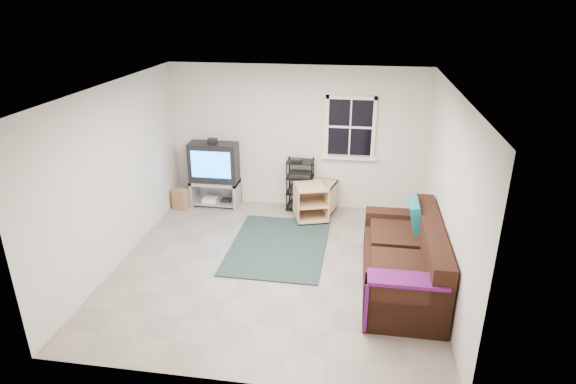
% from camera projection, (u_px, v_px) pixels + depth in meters
% --- Properties ---
extents(room, '(4.60, 4.62, 4.60)m').
position_uv_depth(room, '(350.00, 131.00, 8.44)').
color(room, gray).
rests_on(room, ground).
extents(tv_unit, '(0.89, 0.44, 1.30)m').
position_uv_depth(tv_unit, '(214.00, 169.00, 8.88)').
color(tv_unit, '#9A9AA1').
rests_on(tv_unit, ground).
extents(av_rack, '(0.49, 0.35, 0.97)m').
position_uv_depth(av_rack, '(300.00, 188.00, 8.81)').
color(av_rack, black).
rests_on(av_rack, ground).
extents(side_table_left, '(0.68, 0.68, 0.65)m').
position_uv_depth(side_table_left, '(310.00, 201.00, 8.44)').
color(side_table_left, tan).
rests_on(side_table_left, ground).
extents(side_table_right, '(0.62, 0.62, 0.59)m').
position_uv_depth(side_table_right, '(321.00, 195.00, 8.74)').
color(side_table_right, tan).
rests_on(side_table_right, ground).
extents(sofa, '(0.99, 2.23, 1.02)m').
position_uv_depth(sofa, '(405.00, 263.00, 6.46)').
color(sofa, black).
rests_on(sofa, ground).
extents(shag_rug, '(1.50, 2.05, 0.02)m').
position_uv_depth(shag_rug, '(278.00, 246.00, 7.62)').
color(shag_rug, black).
rests_on(shag_rug, ground).
extents(paper_bag, '(0.31, 0.24, 0.38)m').
position_uv_depth(paper_bag, '(180.00, 199.00, 8.89)').
color(paper_bag, '#8D623F').
rests_on(paper_bag, ground).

